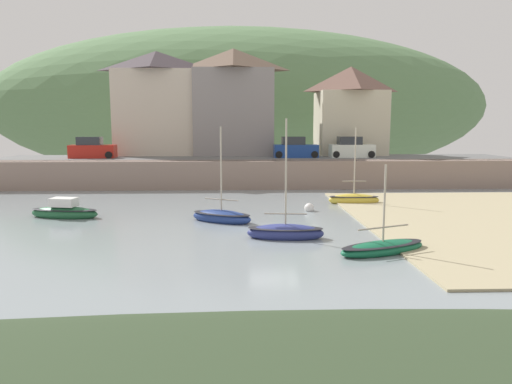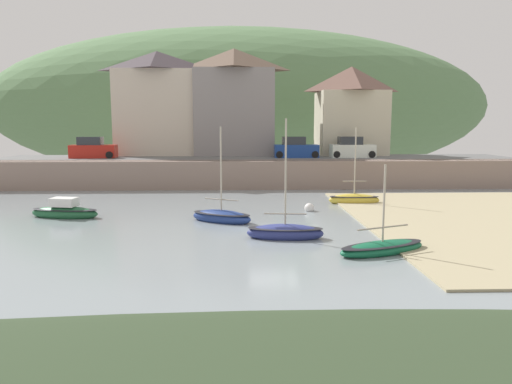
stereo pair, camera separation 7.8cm
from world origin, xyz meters
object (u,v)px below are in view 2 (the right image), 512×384
(fishing_boat_green, at_px, (354,199))
(parked_car_near_slipway, at_px, (93,149))
(waterfront_building_centre, at_px, (234,102))
(waterfront_building_left, at_px, (158,103))
(parked_car_by_wall, at_px, (296,149))
(mooring_buoy, at_px, (309,208))
(dinghy_open_wooden, at_px, (221,217))
(parked_car_end_of_row, at_px, (352,149))
(sailboat_white_hull, at_px, (65,212))
(waterfront_building_right, at_px, (351,110))
(sailboat_nearest_shore, at_px, (285,232))
(sailboat_far_left, at_px, (382,248))

(fishing_boat_green, bearing_deg, parked_car_near_slipway, 153.74)
(waterfront_building_centre, xyz_separation_m, fishing_boat_green, (8.47, -16.56, -7.48))
(waterfront_building_left, height_order, fishing_boat_green, waterfront_building_left)
(parked_car_by_wall, xyz_separation_m, mooring_buoy, (-0.84, -14.81, -3.02))
(waterfront_building_centre, xyz_separation_m, dinghy_open_wooden, (-0.51, -22.47, -7.49))
(parked_car_end_of_row, height_order, mooring_buoy, parked_car_end_of_row)
(waterfront_building_centre, bearing_deg, fishing_boat_green, -62.92)
(dinghy_open_wooden, bearing_deg, parked_car_by_wall, 98.77)
(dinghy_open_wooden, relative_size, sailboat_white_hull, 1.28)
(waterfront_building_right, xyz_separation_m, parked_car_by_wall, (-6.16, -4.50, -3.73))
(waterfront_building_left, height_order, parked_car_near_slipway, waterfront_building_left)
(sailboat_nearest_shore, bearing_deg, mooring_buoy, 78.21)
(parked_car_end_of_row, bearing_deg, mooring_buoy, -114.06)
(parked_car_near_slipway, bearing_deg, fishing_boat_green, -31.99)
(waterfront_building_right, xyz_separation_m, sailboat_nearest_shore, (-9.23, -26.52, -6.64))
(waterfront_building_right, relative_size, parked_car_by_wall, 2.16)
(dinghy_open_wooden, bearing_deg, parked_car_end_of_row, 85.23)
(waterfront_building_left, relative_size, parked_car_by_wall, 2.51)
(parked_car_near_slipway, xyz_separation_m, parked_car_by_wall, (18.82, 0.00, 0.00))
(sailboat_white_hull, xyz_separation_m, parked_car_end_of_row, (20.94, 16.38, 2.87))
(fishing_boat_green, bearing_deg, waterfront_building_right, 81.20)
(waterfront_building_left, bearing_deg, sailboat_far_left, -64.00)
(waterfront_building_left, xyz_separation_m, parked_car_by_wall, (13.47, -4.50, -4.42))
(waterfront_building_left, bearing_deg, parked_car_end_of_row, -13.48)
(sailboat_white_hull, relative_size, parked_car_by_wall, 1.05)
(waterfront_building_right, relative_size, mooring_buoy, 14.22)
(sailboat_nearest_shore, bearing_deg, parked_car_near_slipway, 131.00)
(sailboat_far_left, height_order, mooring_buoy, sailboat_far_left)
(sailboat_nearest_shore, bearing_deg, waterfront_building_right, 76.23)
(waterfront_building_centre, bearing_deg, sailboat_white_hull, -115.25)
(sailboat_far_left, bearing_deg, waterfront_building_centre, 80.13)
(dinghy_open_wooden, height_order, parked_car_near_slipway, dinghy_open_wooden)
(dinghy_open_wooden, relative_size, sailboat_far_left, 1.25)
(waterfront_building_left, xyz_separation_m, waterfront_building_centre, (7.69, -0.00, 0.15))
(waterfront_building_left, xyz_separation_m, fishing_boat_green, (16.16, -16.56, -7.33))
(waterfront_building_right, distance_m, parked_car_near_slipway, 25.66)
(waterfront_building_right, bearing_deg, dinghy_open_wooden, -118.99)
(parked_car_near_slipway, bearing_deg, sailboat_far_left, -54.34)
(sailboat_far_left, height_order, sailboat_white_hull, sailboat_far_left)
(waterfront_building_centre, bearing_deg, parked_car_by_wall, -37.90)
(fishing_boat_green, distance_m, mooring_buoy, 4.47)
(waterfront_building_right, relative_size, fishing_boat_green, 1.63)
(sailboat_nearest_shore, distance_m, parked_car_by_wall, 22.42)
(parked_car_near_slipway, xyz_separation_m, parked_car_end_of_row, (24.13, 0.00, 0.00))
(fishing_boat_green, bearing_deg, waterfront_building_centre, 120.11)
(waterfront_building_centre, height_order, fishing_boat_green, waterfront_building_centre)
(waterfront_building_left, height_order, sailboat_far_left, waterfront_building_left)
(sailboat_far_left, bearing_deg, sailboat_nearest_shore, 121.72)
(dinghy_open_wooden, distance_m, sailboat_white_hull, 9.47)
(fishing_boat_green, distance_m, sailboat_far_left, 12.89)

